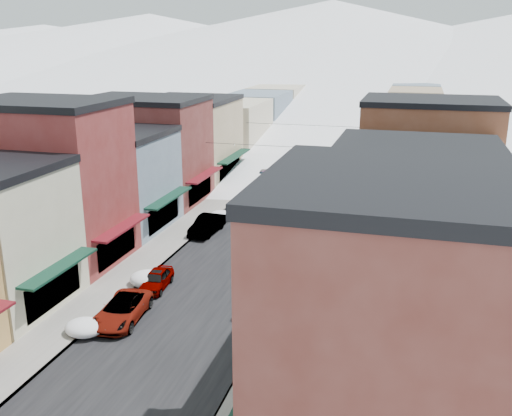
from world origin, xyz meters
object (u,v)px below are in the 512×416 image
Objects in this scene: car_green_sedan at (272,264)px; fire_hydrant at (256,393)px; streetlamp_near at (281,258)px; car_white_suv at (122,310)px; car_silver_sedan at (157,279)px; trash_can at (278,298)px; car_dark_hatch at (207,225)px.

car_green_sedan reaches higher than fire_hydrant.
fire_hydrant is 11.16m from streetlamp_near.
streetlamp_near reaches higher than car_white_suv.
car_silver_sedan is at bearing 133.71° from fire_hydrant.
car_silver_sedan is at bearing 176.12° from trash_can.
car_dark_hatch is at bearing 127.33° from trash_can.
trash_can is at bearing 20.54° from car_white_suv.
car_green_sedan is (7.13, 9.67, 0.01)m from car_white_suv.
car_white_suv is 1.17× the size of car_green_sedan.
streetlamp_near reaches higher than car_green_sedan.
car_green_sedan is (7.13, 4.73, 0.08)m from car_silver_sedan.
car_white_suv is 12.01m from car_green_sedan.
car_white_suv is 10.47m from streetlamp_near.
car_green_sedan is at bearing 101.16° from fire_hydrant.
car_white_suv is at bearing -150.21° from streetlamp_near.
car_dark_hatch is at bearing 115.71° from fire_hydrant.
car_green_sedan is 4.17× the size of trash_can.
trash_can is at bearing 97.55° from fire_hydrant.
trash_can is at bearing -90.48° from streetlamp_near.
trash_can is at bearing -48.83° from car_dark_hatch.
fire_hydrant is at bearing -82.98° from streetlamp_near.
car_green_sedan is at bearing 107.70° from trash_can.
car_white_suv is at bearing 150.74° from fire_hydrant.
streetlamp_near is (8.84, 5.06, 2.45)m from car_white_suv.
car_green_sedan is at bearing -38.60° from car_dark_hatch.
streetlamp_near is at bearing -47.16° from car_dark_hatch.
car_white_suv is 1.10× the size of streetlamp_near.
streetlamp_near is (0.01, 0.72, 2.48)m from trash_can.
car_silver_sedan is 3.61× the size of trash_can.
car_green_sedan reaches higher than car_silver_sedan.
car_dark_hatch is (-0.67, 16.80, 0.07)m from car_white_suv.
car_white_suv is 11.65m from fire_hydrant.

